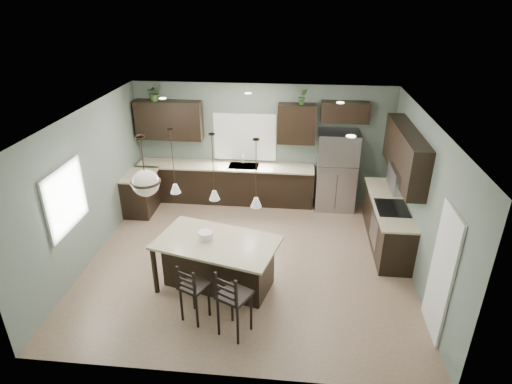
% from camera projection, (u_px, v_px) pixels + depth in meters
% --- Properties ---
extents(ground, '(6.00, 6.00, 0.00)m').
position_uv_depth(ground, '(249.00, 259.00, 8.23)').
color(ground, '#9E8466').
rests_on(ground, ground).
extents(pantry_door, '(0.04, 0.82, 2.04)m').
position_uv_depth(pantry_door, '(441.00, 274.00, 6.13)').
color(pantry_door, white).
rests_on(pantry_door, ground).
extents(window_back, '(1.35, 0.02, 1.00)m').
position_uv_depth(window_back, '(245.00, 137.00, 10.05)').
color(window_back, white).
rests_on(window_back, room_shell).
extents(window_left, '(0.02, 1.10, 1.00)m').
position_uv_depth(window_left, '(65.00, 199.00, 7.12)').
color(window_left, white).
rests_on(window_left, room_shell).
extents(left_return_cabs, '(0.60, 0.90, 0.90)m').
position_uv_depth(left_return_cabs, '(141.00, 194.00, 9.81)').
color(left_return_cabs, black).
rests_on(left_return_cabs, ground).
extents(left_return_countertop, '(0.66, 0.96, 0.04)m').
position_uv_depth(left_return_countertop, '(139.00, 175.00, 9.60)').
color(left_return_countertop, '#BCAF8E').
rests_on(left_return_countertop, left_return_cabs).
extents(back_lower_cabs, '(4.20, 0.60, 0.90)m').
position_uv_depth(back_lower_cabs, '(225.00, 184.00, 10.31)').
color(back_lower_cabs, black).
rests_on(back_lower_cabs, ground).
extents(back_countertop, '(4.20, 0.66, 0.04)m').
position_uv_depth(back_countertop, '(225.00, 166.00, 10.09)').
color(back_countertop, '#BCAF8E').
rests_on(back_countertop, back_lower_cabs).
extents(sink_inset, '(0.70, 0.45, 0.01)m').
position_uv_depth(sink_inset, '(244.00, 166.00, 10.04)').
color(sink_inset, gray).
rests_on(sink_inset, back_countertop).
extents(faucet, '(0.02, 0.02, 0.28)m').
position_uv_depth(faucet, '(243.00, 161.00, 9.95)').
color(faucet, silver).
rests_on(faucet, back_countertop).
extents(back_upper_left, '(1.55, 0.34, 0.90)m').
position_uv_depth(back_upper_left, '(169.00, 120.00, 9.90)').
color(back_upper_left, black).
rests_on(back_upper_left, room_shell).
extents(back_upper_right, '(0.85, 0.34, 0.90)m').
position_uv_depth(back_upper_right, '(297.00, 124.00, 9.63)').
color(back_upper_right, black).
rests_on(back_upper_right, room_shell).
extents(fridge_header, '(1.05, 0.34, 0.45)m').
position_uv_depth(fridge_header, '(345.00, 112.00, 9.40)').
color(fridge_header, black).
rests_on(fridge_header, room_shell).
extents(right_lower_cabs, '(0.60, 2.35, 0.90)m').
position_uv_depth(right_lower_cabs, '(387.00, 223.00, 8.58)').
color(right_lower_cabs, black).
rests_on(right_lower_cabs, ground).
extents(right_countertop, '(0.66, 2.35, 0.04)m').
position_uv_depth(right_countertop, '(389.00, 202.00, 8.37)').
color(right_countertop, '#BCAF8E').
rests_on(right_countertop, right_lower_cabs).
extents(cooktop, '(0.58, 0.75, 0.02)m').
position_uv_depth(cooktop, '(392.00, 208.00, 8.12)').
color(cooktop, black).
rests_on(cooktop, right_countertop).
extents(wall_oven_front, '(0.01, 0.72, 0.60)m').
position_uv_depth(wall_oven_front, '(374.00, 230.00, 8.36)').
color(wall_oven_front, gray).
rests_on(wall_oven_front, right_lower_cabs).
extents(right_upper_cabs, '(0.34, 2.35, 0.90)m').
position_uv_depth(right_upper_cabs, '(405.00, 153.00, 7.92)').
color(right_upper_cabs, black).
rests_on(right_upper_cabs, room_shell).
extents(microwave, '(0.40, 0.75, 0.40)m').
position_uv_depth(microwave, '(402.00, 179.00, 7.85)').
color(microwave, gray).
rests_on(microwave, right_upper_cabs).
extents(refrigerator, '(0.90, 0.74, 1.85)m').
position_uv_depth(refrigerator, '(336.00, 171.00, 9.82)').
color(refrigerator, gray).
rests_on(refrigerator, ground).
extents(kitchen_island, '(2.22, 1.61, 0.92)m').
position_uv_depth(kitchen_island, '(218.00, 264.00, 7.28)').
color(kitchen_island, black).
rests_on(kitchen_island, ground).
extents(serving_dish, '(0.24, 0.24, 0.14)m').
position_uv_depth(serving_dish, '(206.00, 236.00, 7.12)').
color(serving_dish, white).
rests_on(serving_dish, kitchen_island).
extents(bar_stool_center, '(0.51, 0.51, 1.03)m').
position_uv_depth(bar_stool_center, '(194.00, 292.00, 6.55)').
color(bar_stool_center, black).
rests_on(bar_stool_center, ground).
extents(bar_stool_right, '(0.58, 0.58, 1.16)m').
position_uv_depth(bar_stool_right, '(234.00, 302.00, 6.24)').
color(bar_stool_right, black).
rests_on(bar_stool_right, ground).
extents(pendant_left, '(0.17, 0.17, 1.10)m').
position_uv_depth(pendant_left, '(173.00, 161.00, 6.73)').
color(pendant_left, silver).
rests_on(pendant_left, room_shell).
extents(pendant_center, '(0.17, 0.17, 1.10)m').
position_uv_depth(pendant_center, '(213.00, 167.00, 6.51)').
color(pendant_center, silver).
rests_on(pendant_center, room_shell).
extents(pendant_right, '(0.17, 0.17, 1.10)m').
position_uv_depth(pendant_right, '(256.00, 174.00, 6.29)').
color(pendant_right, white).
rests_on(pendant_right, room_shell).
extents(chandelier, '(0.46, 0.46, 0.96)m').
position_uv_depth(chandelier, '(144.00, 166.00, 6.36)').
color(chandelier, beige).
rests_on(chandelier, room_shell).
extents(plant_back_left, '(0.43, 0.41, 0.38)m').
position_uv_depth(plant_back_left, '(155.00, 93.00, 9.62)').
color(plant_back_left, '#2F4E22').
rests_on(plant_back_left, back_upper_left).
extents(plant_back_right, '(0.21, 0.18, 0.35)m').
position_uv_depth(plant_back_right, '(303.00, 97.00, 9.32)').
color(plant_back_right, '#325A27').
rests_on(plant_back_right, back_upper_right).
extents(room_shell, '(6.00, 6.00, 6.00)m').
position_uv_depth(room_shell, '(248.00, 179.00, 7.50)').
color(room_shell, slate).
rests_on(room_shell, ground).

